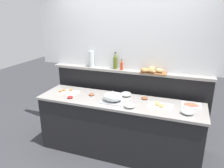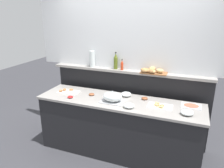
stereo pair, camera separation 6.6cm
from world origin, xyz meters
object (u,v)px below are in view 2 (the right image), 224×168
object	(u,v)px
sandwich_platter_rear	(68,92)
cold_cuts_platter	(191,106)
condiment_bowl_dark	(70,97)
bread_basket	(152,71)
condiment_bowl_teal	(92,94)
glass_bowl_large	(187,112)
water_carafe	(92,59)
glass_bowl_small	(129,106)
glass_bowl_medium	(126,94)
sandwich_platter_front	(160,106)
olive_oil_bottle	(116,62)
serving_cloche	(112,97)
hot_sauce_bottle	(122,65)
condiment_bowl_red	(145,98)

from	to	relation	value
sandwich_platter_rear	cold_cuts_platter	size ratio (longest dim) A/B	1.20
condiment_bowl_dark	bread_basket	bearing A→B (deg)	26.77
condiment_bowl_dark	condiment_bowl_teal	bearing A→B (deg)	39.54
glass_bowl_large	water_carafe	world-z (taller)	water_carafe
sandwich_platter_rear	glass_bowl_small	distance (m)	1.13
glass_bowl_medium	water_carafe	size ratio (longest dim) A/B	0.61
condiment_bowl_dark	water_carafe	size ratio (longest dim) A/B	0.32
sandwich_platter_front	cold_cuts_platter	xyz separation A→B (m)	(0.41, 0.16, -0.00)
glass_bowl_medium	condiment_bowl_dark	xyz separation A→B (m)	(-0.78, -0.37, -0.01)
glass_bowl_small	water_carafe	distance (m)	1.14
sandwich_platter_front	glass_bowl_small	size ratio (longest dim) A/B	2.24
sandwich_platter_front	cold_cuts_platter	bearing A→B (deg)	21.50
glass_bowl_medium	bread_basket	bearing A→B (deg)	29.06
glass_bowl_small	olive_oil_bottle	xyz separation A→B (m)	(-0.42, 0.62, 0.45)
condiment_bowl_teal	water_carafe	distance (m)	0.63
cold_cuts_platter	serving_cloche	xyz separation A→B (m)	(-1.08, -0.24, 0.06)
condiment_bowl_teal	cold_cuts_platter	bearing A→B (deg)	4.57
cold_cuts_platter	olive_oil_bottle	size ratio (longest dim) A/B	0.98
hot_sauce_bottle	water_carafe	world-z (taller)	water_carafe
glass_bowl_small	condiment_bowl_dark	xyz separation A→B (m)	(-0.94, 0.02, -0.01)
condiment_bowl_teal	glass_bowl_medium	bearing A→B (deg)	17.27
glass_bowl_small	bread_basket	world-z (taller)	bread_basket
sandwich_platter_front	bread_basket	xyz separation A→B (m)	(-0.21, 0.39, 0.39)
olive_oil_bottle	condiment_bowl_dark	bearing A→B (deg)	-130.57
sandwich_platter_rear	hot_sauce_bottle	distance (m)	0.98
serving_cloche	water_carafe	bearing A→B (deg)	137.84
glass_bowl_large	hot_sauce_bottle	world-z (taller)	hot_sauce_bottle
cold_cuts_platter	condiment_bowl_red	world-z (taller)	condiment_bowl_red
glass_bowl_small	bread_basket	bearing A→B (deg)	72.88
glass_bowl_small	condiment_bowl_teal	xyz separation A→B (m)	(-0.68, 0.23, -0.01)
condiment_bowl_teal	condiment_bowl_red	size ratio (longest dim) A/B	0.94
cold_cuts_platter	sandwich_platter_rear	bearing A→B (deg)	-176.15
glass_bowl_medium	glass_bowl_small	bearing A→B (deg)	-67.35
glass_bowl_medium	bread_basket	size ratio (longest dim) A/B	0.39
cold_cuts_platter	water_carafe	world-z (taller)	water_carafe
cold_cuts_platter	glass_bowl_large	xyz separation A→B (m)	(-0.04, -0.29, 0.02)
hot_sauce_bottle	serving_cloche	bearing A→B (deg)	-87.39
sandwich_platter_rear	cold_cuts_platter	distance (m)	1.91
condiment_bowl_teal	olive_oil_bottle	distance (m)	0.66
hot_sauce_bottle	water_carafe	xyz separation A→B (m)	(-0.54, 0.02, 0.06)
serving_cloche	hot_sauce_bottle	world-z (taller)	hot_sauce_bottle
bread_basket	glass_bowl_medium	bearing A→B (deg)	-150.94
olive_oil_bottle	water_carafe	size ratio (longest dim) A/B	1.02
glass_bowl_large	condiment_bowl_dark	distance (m)	1.69
sandwich_platter_front	glass_bowl_medium	world-z (taller)	glass_bowl_medium
cold_cuts_platter	olive_oil_bottle	distance (m)	1.34
glass_bowl_medium	condiment_bowl_dark	size ratio (longest dim) A/B	1.92
sandwich_platter_rear	bread_basket	size ratio (longest dim) A/B	0.77
hot_sauce_bottle	olive_oil_bottle	distance (m)	0.13
sandwich_platter_rear	sandwich_platter_front	world-z (taller)	same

